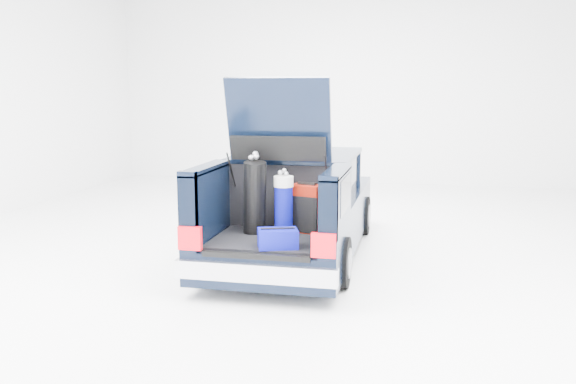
% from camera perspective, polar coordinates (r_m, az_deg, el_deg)
% --- Properties ---
extents(ground, '(14.00, 14.00, 0.00)m').
position_cam_1_polar(ground, '(8.74, 0.70, -5.85)').
color(ground, white).
rests_on(ground, ground).
extents(car, '(1.87, 4.65, 2.47)m').
position_cam_1_polar(car, '(8.69, 0.85, -1.39)').
color(car, black).
rests_on(car, ground).
extents(red_suitcase, '(0.42, 0.34, 0.61)m').
position_cam_1_polar(red_suitcase, '(7.43, 1.75, -1.57)').
color(red_suitcase, '#6C0E03').
rests_on(red_suitcase, car).
extents(black_golf_bag, '(0.40, 0.45, 0.99)m').
position_cam_1_polar(black_golf_bag, '(7.33, -3.13, -0.50)').
color(black_golf_bag, black).
rests_on(black_golf_bag, car).
extents(blue_golf_bag, '(0.31, 0.31, 0.80)m').
position_cam_1_polar(blue_golf_bag, '(7.34, -0.41, -1.16)').
color(blue_golf_bag, black).
rests_on(blue_golf_bag, car).
extents(blue_duffel, '(0.50, 0.41, 0.23)m').
position_cam_1_polar(blue_duffel, '(6.73, -0.96, -4.36)').
color(blue_duffel, '#050677').
rests_on(blue_duffel, car).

